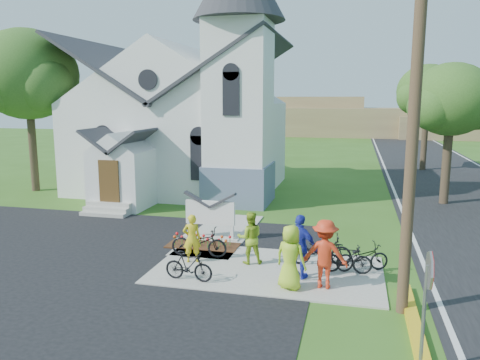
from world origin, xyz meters
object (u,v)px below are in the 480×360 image
(cyclist_2, at_px, (300,247))
(utility_pole, at_px, (418,93))
(bike_4, at_px, (362,257))
(bike_0, at_px, (199,242))
(cyclist_4, at_px, (291,257))
(cyclist_1, at_px, (250,238))
(bike_3, at_px, (347,259))
(bike_1, at_px, (189,266))
(stop_sign, at_px, (428,286))
(cyclist_0, at_px, (192,238))
(cyclist_3, at_px, (325,254))
(church_sign, at_px, (210,213))
(bike_2, at_px, (321,250))

(cyclist_2, bearing_deg, utility_pole, 174.40)
(bike_4, bearing_deg, bike_0, 67.49)
(utility_pole, height_order, cyclist_4, utility_pole)
(bike_0, relative_size, cyclist_1, 1.12)
(bike_0, xyz_separation_m, bike_3, (4.83, -0.37, -0.04))
(bike_1, height_order, bike_4, bike_1)
(bike_0, bearing_deg, bike_4, -93.17)
(stop_sign, distance_m, cyclist_0, 8.07)
(bike_0, height_order, bike_3, bike_0)
(cyclist_3, bearing_deg, bike_1, 9.79)
(cyclist_2, height_order, cyclist_4, cyclist_2)
(cyclist_0, relative_size, cyclist_3, 0.81)
(cyclist_4, height_order, bike_4, cyclist_4)
(utility_pole, relative_size, bike_1, 6.80)
(cyclist_3, xyz_separation_m, bike_3, (0.59, 1.25, -0.52))
(church_sign, distance_m, cyclist_2, 4.91)
(cyclist_0, bearing_deg, bike_0, -119.66)
(bike_1, xyz_separation_m, cyclist_4, (2.94, 0.13, 0.47))
(cyclist_2, relative_size, bike_4, 1.15)
(stop_sign, distance_m, bike_1, 6.93)
(cyclist_1, xyz_separation_m, bike_1, (-1.40, -1.87, -0.40))
(church_sign, xyz_separation_m, cyclist_0, (0.20, -2.61, -0.19))
(cyclist_1, height_order, cyclist_3, cyclist_3)
(cyclist_3, bearing_deg, bike_3, -112.16)
(stop_sign, xyz_separation_m, bike_0, (-6.37, 5.32, -1.23))
(bike_2, relative_size, bike_4, 1.16)
(utility_pole, height_order, bike_1, utility_pole)
(cyclist_1, xyz_separation_m, bike_4, (3.50, 0.15, -0.41))
(stop_sign, xyz_separation_m, cyclist_0, (-6.43, 4.79, -0.94))
(bike_1, distance_m, bike_4, 5.30)
(cyclist_1, relative_size, bike_2, 0.88)
(utility_pole, xyz_separation_m, cyclist_2, (-2.81, 1.53, -4.40))
(church_sign, bearing_deg, cyclist_1, -48.11)
(cyclist_2, bearing_deg, bike_3, -128.94)
(stop_sign, bearing_deg, cyclist_4, 132.01)
(bike_3, relative_size, cyclist_4, 0.83)
(stop_sign, distance_m, cyclist_2, 5.18)
(cyclist_0, bearing_deg, cyclist_4, 134.37)
(cyclist_2, distance_m, cyclist_4, 0.87)
(cyclist_0, distance_m, bike_2, 4.14)
(church_sign, xyz_separation_m, bike_4, (5.54, -2.13, -0.54))
(stop_sign, xyz_separation_m, bike_3, (-1.54, 4.95, -1.28))
(bike_2, bearing_deg, cyclist_4, 155.25)
(bike_1, xyz_separation_m, bike_3, (4.44, 1.70, 0.01))
(cyclist_2, bearing_deg, bike_1, 40.62)
(stop_sign, bearing_deg, bike_0, 140.15)
(bike_2, relative_size, cyclist_4, 1.06)
(utility_pole, relative_size, bike_2, 5.19)
(cyclist_0, height_order, bike_1, cyclist_0)
(cyclist_1, relative_size, cyclist_3, 0.87)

